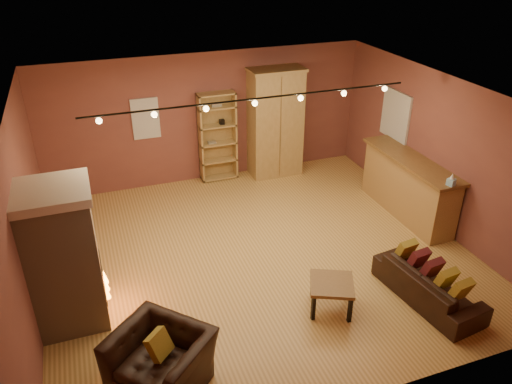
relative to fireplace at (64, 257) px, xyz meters
name	(u,v)px	position (x,y,z in m)	size (l,w,h in m)	color
floor	(259,254)	(3.04, 0.60, -1.06)	(7.00, 7.00, 0.00)	#A87B3B
ceiling	(259,97)	(3.04, 0.60, 1.74)	(7.00, 7.00, 0.00)	brown
back_wall	(207,118)	(3.04, 3.85, 0.34)	(7.00, 0.02, 2.80)	brown
left_wall	(24,220)	(-0.46, 0.60, 0.34)	(0.02, 6.50, 2.80)	brown
right_wall	(439,152)	(6.54, 0.60, 0.34)	(0.02, 6.50, 2.80)	brown
fireplace	(64,257)	(0.00, 0.00, 0.00)	(1.01, 0.98, 2.12)	tan
back_window	(146,119)	(1.74, 3.83, 0.49)	(0.56, 0.04, 0.86)	silver
bookcase	(217,136)	(3.22, 3.74, -0.05)	(0.81, 0.32, 1.98)	tan
armoire	(275,123)	(4.51, 3.54, 0.16)	(1.19, 0.68, 2.42)	tan
bar_counter	(408,186)	(6.24, 0.94, -0.46)	(0.65, 2.46, 1.18)	#AE8650
tissue_box	(451,180)	(6.19, -0.20, 0.21)	(0.16, 0.16, 0.22)	#92C9E9
right_window	(396,115)	(6.51, 2.00, 0.59)	(0.05, 0.90, 1.00)	silver
loveseat	(429,280)	(5.02, -1.39, -0.69)	(0.74, 1.83, 0.75)	black
armchair	(160,352)	(0.96, -1.58, -0.57)	(1.30, 1.32, 0.98)	black
coffee_table	(332,287)	(3.55, -1.08, -0.66)	(0.83, 0.83, 0.47)	brown
track_rail	(255,101)	(3.04, 0.80, 1.62)	(5.20, 0.09, 0.13)	black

